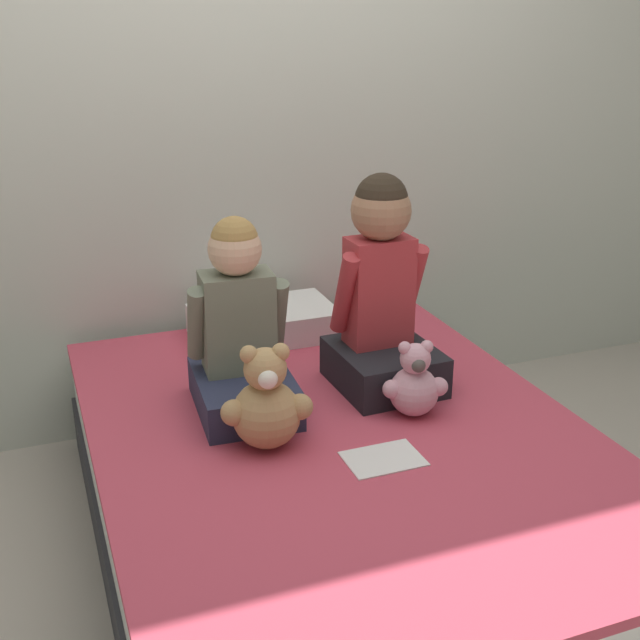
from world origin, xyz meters
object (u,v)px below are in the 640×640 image
(child_on_left, at_px, (240,335))
(child_on_right, at_px, (382,296))
(teddy_bear_held_by_right_child, at_px, (414,384))
(sign_card, at_px, (383,459))
(pillow_at_headboard, at_px, (264,323))
(teddy_bear_held_by_left_child, at_px, (266,404))
(bed, at_px, (340,492))

(child_on_left, distance_m, child_on_right, 0.47)
(child_on_left, xyz_separation_m, teddy_bear_held_by_right_child, (0.47, -0.25, -0.13))
(child_on_left, relative_size, sign_card, 2.82)
(child_on_right, bearing_deg, pillow_at_headboard, 113.44)
(child_on_left, distance_m, pillow_at_headboard, 0.58)
(child_on_left, bearing_deg, pillow_at_headboard, 69.62)
(child_on_right, xyz_separation_m, teddy_bear_held_by_left_child, (-0.47, -0.27, -0.17))
(teddy_bear_held_by_left_child, bearing_deg, teddy_bear_held_by_right_child, 12.43)
(child_on_left, xyz_separation_m, child_on_right, (0.47, -0.00, 0.07))
(pillow_at_headboard, bearing_deg, bed, -90.00)
(pillow_at_headboard, height_order, sign_card, pillow_at_headboard)
(pillow_at_headboard, bearing_deg, child_on_right, -64.76)
(sign_card, bearing_deg, teddy_bear_held_by_left_child, 145.73)
(child_on_right, height_order, sign_card, child_on_right)
(teddy_bear_held_by_right_child, bearing_deg, sign_card, -119.53)
(teddy_bear_held_by_right_child, height_order, pillow_at_headboard, teddy_bear_held_by_right_child)
(bed, bearing_deg, teddy_bear_held_by_left_child, -175.86)
(child_on_left, distance_m, teddy_bear_held_by_right_child, 0.55)
(child_on_right, bearing_deg, child_on_left, 177.92)
(teddy_bear_held_by_left_child, bearing_deg, child_on_right, 39.36)
(pillow_at_headboard, relative_size, sign_card, 2.49)
(bed, xyz_separation_m, sign_card, (0.04, -0.20, 0.22))
(bed, height_order, teddy_bear_held_by_right_child, teddy_bear_held_by_right_child)
(child_on_right, relative_size, teddy_bear_held_by_right_child, 2.88)
(sign_card, bearing_deg, child_on_left, 120.75)
(bed, height_order, pillow_at_headboard, pillow_at_headboard)
(bed, xyz_separation_m, teddy_bear_held_by_left_child, (-0.23, -0.02, 0.35))
(bed, height_order, teddy_bear_held_by_left_child, teddy_bear_held_by_left_child)
(teddy_bear_held_by_left_child, bearing_deg, bed, 13.92)
(bed, bearing_deg, child_on_left, 131.98)
(teddy_bear_held_by_left_child, height_order, pillow_at_headboard, teddy_bear_held_by_left_child)
(bed, distance_m, sign_card, 0.30)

